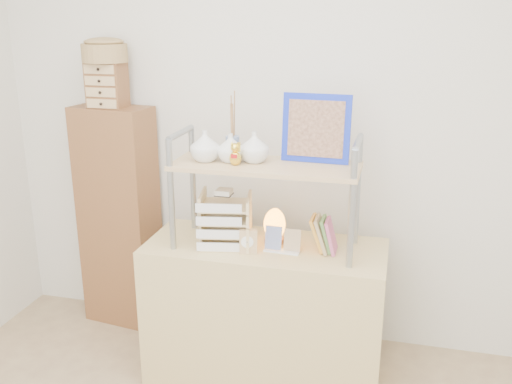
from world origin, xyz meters
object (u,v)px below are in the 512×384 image
at_px(desk, 265,312).
at_px(salt_lamp, 274,225).
at_px(cabinet, 119,218).
at_px(letter_tray, 225,223).

bearing_deg(desk, salt_lamp, 58.23).
relative_size(cabinet, letter_tray, 4.60).
xyz_separation_m(desk, salt_lamp, (0.03, 0.06, 0.47)).
xyz_separation_m(desk, letter_tray, (-0.20, -0.04, 0.49)).
height_order(cabinet, salt_lamp, cabinet).
height_order(cabinet, letter_tray, cabinet).
distance_m(desk, salt_lamp, 0.47).
bearing_deg(salt_lamp, letter_tray, -156.62).
xyz_separation_m(cabinet, salt_lamp, (1.03, -0.31, 0.17)).
bearing_deg(letter_tray, salt_lamp, 23.38).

